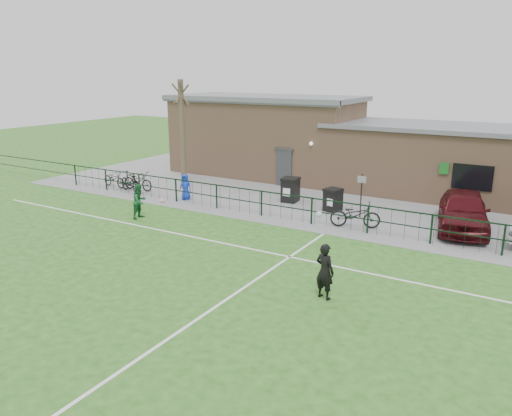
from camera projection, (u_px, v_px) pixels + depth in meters
The scene contains 20 objects.
ground at pixel (174, 285), 15.50m from camera, with size 90.00×90.00×0.00m, color #26581A.
paving_strip at pixel (337, 195), 26.67m from camera, with size 34.00×13.00×0.02m, color slate.
pitch_line_touch at pixel (289, 222), 21.95m from camera, with size 28.00×0.10×0.01m, color white.
pitch_line_mid at pixel (242, 247), 18.81m from camera, with size 28.00×0.10×0.01m, color white.
pitch_line_perp at pixel (227, 299), 14.51m from camera, with size 0.10×16.00×0.01m, color white.
perimeter_fence at pixel (291, 208), 21.96m from camera, with size 28.00×0.10×1.20m, color black.
bare_tree at pixel (182, 136), 27.35m from camera, with size 0.30×0.30×6.00m, color #4B3C2D.
wheelie_bin_left at pixel (290, 190), 25.19m from camera, with size 0.75×0.86×1.14m, color black.
wheelie_bin_right at pixel (333, 201), 23.52m from camera, with size 0.66×0.74×0.99m, color black.
sign_post at pixel (361, 196), 22.32m from camera, with size 0.06×0.06×2.00m, color black.
car_maroon at pixel (463, 210), 20.67m from camera, with size 1.93×4.80×1.64m, color #420B11.
bicycle_a at pixel (114, 179), 28.39m from camera, with size 0.63×1.81×0.95m, color black.
bicycle_b at pixel (130, 182), 27.27m from camera, with size 0.53×1.87×1.12m, color black.
bicycle_c at pixel (138, 181), 27.64m from camera, with size 0.69×1.99×1.05m, color black.
bicycle_e at pixel (355, 215), 21.01m from camera, with size 0.73×2.09×1.10m, color black.
spectator_child at pixel (185, 187), 25.59m from camera, with size 0.65×0.42×1.32m, color #1538CB.
goalkeeper_kick at pixel (325, 269), 14.47m from camera, with size 2.11×3.67×1.68m.
outfield_player at pixel (140, 201), 22.35m from camera, with size 0.76×0.59×1.56m, color #1A5D2E.
ball_ground at pixel (162, 201), 25.13m from camera, with size 0.22×0.22×0.22m, color white.
clubhouse at pixel (344, 146), 29.00m from camera, with size 24.25×5.40×4.96m.
Camera 1 is at (9.54, -10.97, 6.41)m, focal length 35.00 mm.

